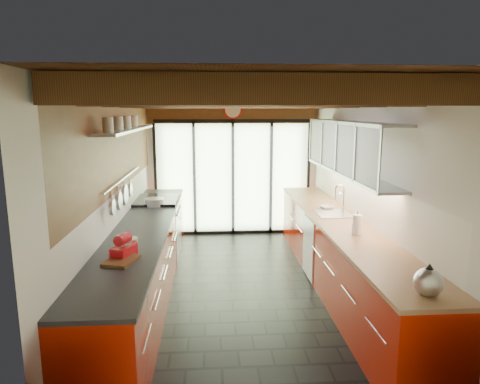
{
  "coord_description": "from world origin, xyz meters",
  "views": [
    {
      "loc": [
        -0.4,
        -5.27,
        2.34
      ],
      "look_at": [
        -0.02,
        0.4,
        1.25
      ],
      "focal_mm": 32.0,
      "sensor_mm": 36.0,
      "label": 1
    }
  ],
  "objects": [
    {
      "name": "kettle",
      "position": [
        1.27,
        -2.25,
        1.04
      ],
      "size": [
        0.23,
        0.28,
        0.27
      ],
      "color": "silver",
      "rests_on": "right_counter"
    },
    {
      "name": "paper_towel",
      "position": [
        1.27,
        -0.6,
        1.04
      ],
      "size": [
        0.11,
        0.11,
        0.28
      ],
      "color": "white",
      "rests_on": "right_counter"
    },
    {
      "name": "sink_assembly",
      "position": [
        1.29,
        0.4,
        0.96
      ],
      "size": [
        0.45,
        0.52,
        0.43
      ],
      "color": "silver",
      "rests_on": "right_counter"
    },
    {
      "name": "right_counter",
      "position": [
        1.27,
        0.0,
        0.46
      ],
      "size": [
        0.68,
        5.0,
        0.92
      ],
      "color": "#AD1704",
      "rests_on": "ground"
    },
    {
      "name": "upper_cabinets_right",
      "position": [
        1.43,
        0.3,
        1.85
      ],
      "size": [
        0.34,
        3.0,
        3.0
      ],
      "color": "silver",
      "rests_on": "ground"
    },
    {
      "name": "cutting_board",
      "position": [
        -1.27,
        -1.34,
        0.93
      ],
      "size": [
        0.34,
        0.4,
        0.03
      ],
      "primitive_type": "cube",
      "rotation": [
        0.0,
        0.0,
        -0.28
      ],
      "color": "brown",
      "rests_on": "left_counter"
    },
    {
      "name": "pot_large",
      "position": [
        -1.27,
        -0.99,
        0.98
      ],
      "size": [
        0.22,
        0.22,
        0.13
      ],
      "primitive_type": "cylinder",
      "rotation": [
        0.0,
        0.0,
        -0.11
      ],
      "color": "silver",
      "rests_on": "left_counter"
    },
    {
      "name": "pot_small",
      "position": [
        -1.27,
        1.11,
        0.98
      ],
      "size": [
        0.35,
        0.35,
        0.11
      ],
      "primitive_type": "cylinder",
      "rotation": [
        0.0,
        0.0,
        0.21
      ],
      "color": "silver",
      "rests_on": "left_counter"
    },
    {
      "name": "left_counter",
      "position": [
        -1.28,
        0.0,
        0.46
      ],
      "size": [
        0.68,
        5.0,
        0.92
      ],
      "color": "#AD1704",
      "rests_on": "ground"
    },
    {
      "name": "soap_bottle",
      "position": [
        1.27,
        -0.6,
        1.01
      ],
      "size": [
        0.11,
        0.11,
        0.18
      ],
      "primitive_type": "imported",
      "rotation": [
        0.0,
        0.0,
        0.43
      ],
      "color": "silver",
      "rests_on": "right_counter"
    },
    {
      "name": "ground",
      "position": [
        0.0,
        0.0,
        0.0
      ],
      "size": [
        5.5,
        5.5,
        0.0
      ],
      "primitive_type": "plane",
      "color": "black",
      "rests_on": "ground"
    },
    {
      "name": "range_stove",
      "position": [
        -1.28,
        1.45,
        0.47
      ],
      "size": [
        0.66,
        0.9,
        0.97
      ],
      "color": "silver",
      "rests_on": "ground"
    },
    {
      "name": "ceiling_beams",
      "position": [
        -0.0,
        0.38,
        2.46
      ],
      "size": [
        3.14,
        5.06,
        4.9
      ],
      "color": "#593316",
      "rests_on": "ground"
    },
    {
      "name": "bowl",
      "position": [
        1.27,
        0.72,
        0.94
      ],
      "size": [
        0.25,
        0.25,
        0.05
      ],
      "primitive_type": "imported",
      "rotation": [
        0.0,
        0.0,
        0.3
      ],
      "color": "silver",
      "rests_on": "right_counter"
    },
    {
      "name": "left_wall_fixtures",
      "position": [
        -1.47,
        0.14,
        1.88
      ],
      "size": [
        0.28,
        2.6,
        0.96
      ],
      "color": "silver",
      "rests_on": "ground"
    },
    {
      "name": "stand_mixer",
      "position": [
        -1.27,
        -1.19,
        1.02
      ],
      "size": [
        0.24,
        0.31,
        0.24
      ],
      "color": "red",
      "rests_on": "left_counter"
    },
    {
      "name": "room_shell",
      "position": [
        0.0,
        0.0,
        1.65
      ],
      "size": [
        5.5,
        5.5,
        5.5
      ],
      "color": "silver",
      "rests_on": "ground"
    },
    {
      "name": "glass_door",
      "position": [
        0.0,
        2.69,
        1.66
      ],
      "size": [
        2.95,
        0.1,
        2.9
      ],
      "color": "#C6EAAD",
      "rests_on": "ground"
    }
  ]
}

